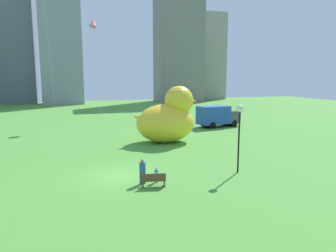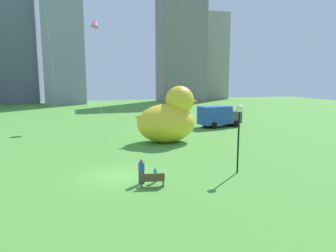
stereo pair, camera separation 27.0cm
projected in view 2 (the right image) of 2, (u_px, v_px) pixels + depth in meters
ground_plane at (117, 176)px, 21.59m from camera, size 140.00×140.00×0.00m
park_bench at (153, 180)px, 19.33m from camera, size 1.55×0.73×0.90m
person_adult at (141, 170)px, 19.87m from camera, size 0.40×0.40×1.64m
person_child at (155, 174)px, 20.19m from camera, size 0.25×0.25×1.00m
giant_inflatable_duck at (168, 118)px, 32.35m from camera, size 7.06×4.53×5.85m
lamppost at (239, 120)px, 21.66m from camera, size 0.51×0.51×4.85m
box_truck at (219, 116)px, 42.39m from camera, size 6.18×3.26×2.85m
city_skyline at (80, 40)px, 79.08m from camera, size 74.83×17.49×38.28m
kite_pink at (95, 23)px, 43.97m from camera, size 2.47×2.49×14.97m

